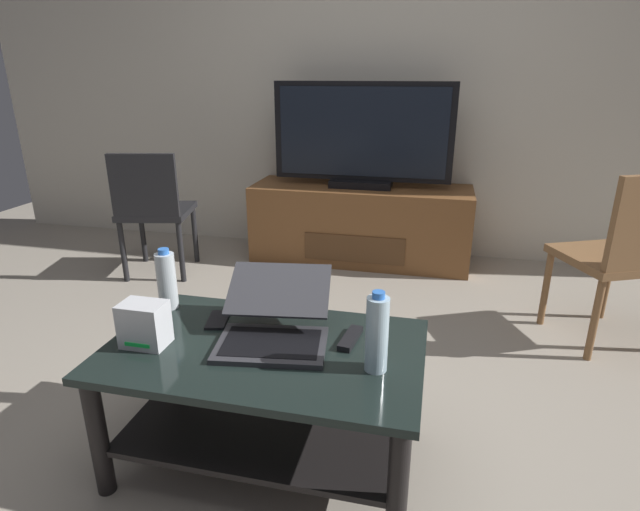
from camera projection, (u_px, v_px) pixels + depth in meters
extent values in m
plane|color=#9E9384|center=(320.00, 411.00, 2.08)|extent=(7.68, 7.68, 0.00)
cube|color=beige|center=(390.00, 59.00, 3.57)|extent=(6.40, 0.12, 2.80)
cube|color=black|center=(264.00, 350.00, 1.68)|extent=(1.05, 0.63, 0.03)
cube|color=black|center=(267.00, 420.00, 1.78)|extent=(0.92, 0.56, 0.02)
cylinder|color=black|center=(98.00, 437.00, 1.61)|extent=(0.06, 0.06, 0.43)
cylinder|color=black|center=(397.00, 490.00, 1.41)|extent=(0.06, 0.06, 0.43)
cylinder|color=black|center=(179.00, 352.00, 2.11)|extent=(0.06, 0.06, 0.43)
cylinder|color=black|center=(410.00, 382.00, 1.90)|extent=(0.06, 0.06, 0.43)
cube|color=brown|center=(360.00, 223.00, 3.69)|extent=(1.56, 0.51, 0.55)
cube|color=#55351C|center=(354.00, 249.00, 3.49)|extent=(0.70, 0.01, 0.19)
cube|color=black|center=(361.00, 184.00, 3.57)|extent=(0.43, 0.20, 0.05)
cube|color=black|center=(362.00, 132.00, 3.45)|extent=(1.24, 0.04, 0.66)
cube|color=black|center=(362.00, 132.00, 3.43)|extent=(1.15, 0.01, 0.60)
cube|color=brown|center=(610.00, 258.00, 2.52)|extent=(0.58, 0.58, 0.04)
cylinder|color=brown|center=(607.00, 283.00, 2.81)|extent=(0.04, 0.04, 0.42)
cylinder|color=brown|center=(546.00, 289.00, 2.74)|extent=(0.04, 0.04, 0.42)
cylinder|color=brown|center=(595.00, 320.00, 2.39)|extent=(0.04, 0.04, 0.42)
cube|color=black|center=(157.00, 211.00, 3.41)|extent=(0.53, 0.53, 0.04)
cube|color=black|center=(144.00, 187.00, 3.15)|extent=(0.42, 0.13, 0.42)
cylinder|color=black|center=(195.00, 235.00, 3.67)|extent=(0.04, 0.04, 0.41)
cylinder|color=black|center=(143.00, 235.00, 3.67)|extent=(0.04, 0.04, 0.41)
cylinder|color=black|center=(181.00, 252.00, 3.31)|extent=(0.04, 0.04, 0.41)
cylinder|color=black|center=(123.00, 252.00, 3.31)|extent=(0.04, 0.04, 0.41)
cube|color=#333338|center=(272.00, 345.00, 1.67)|extent=(0.39, 0.30, 0.02)
cube|color=black|center=(271.00, 342.00, 1.66)|extent=(0.34, 0.24, 0.00)
cube|color=#333338|center=(279.00, 289.00, 1.79)|extent=(0.39, 0.28, 0.11)
cube|color=#3F8CD8|center=(279.00, 290.00, 1.79)|extent=(0.35, 0.25, 0.10)
cube|color=silver|center=(144.00, 324.00, 1.66)|extent=(0.15, 0.10, 0.15)
cube|color=#19D84C|center=(137.00, 345.00, 1.63)|extent=(0.09, 0.00, 0.01)
cylinder|color=silver|center=(377.00, 335.00, 1.51)|extent=(0.07, 0.07, 0.24)
cylinder|color=blue|center=(379.00, 295.00, 1.46)|extent=(0.04, 0.04, 0.02)
cylinder|color=silver|center=(167.00, 281.00, 1.92)|extent=(0.07, 0.07, 0.22)
cylinder|color=blue|center=(163.00, 251.00, 1.88)|extent=(0.04, 0.04, 0.02)
cube|color=black|center=(218.00, 320.00, 1.84)|extent=(0.10, 0.15, 0.01)
cube|color=black|center=(350.00, 338.00, 1.71)|extent=(0.06, 0.16, 0.02)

